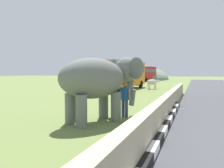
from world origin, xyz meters
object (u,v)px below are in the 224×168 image
object	(u,v)px
bus_orange	(125,73)
cow_near	(152,82)
elephant	(101,79)
person_handler	(125,97)
bus_white	(132,73)
bus_red	(145,73)

from	to	relation	value
bus_orange	cow_near	world-z (taller)	bus_orange
elephant	cow_near	world-z (taller)	elephant
person_handler	bus_orange	bearing A→B (deg)	17.85
bus_white	cow_near	distance (m)	12.55
elephant	cow_near	xyz separation A→B (m)	(18.29, 1.20, -0.95)
elephant	person_handler	size ratio (longest dim) A/B	2.39
bus_orange	bus_red	world-z (taller)	same
bus_orange	bus_red	xyz separation A→B (m)	(24.45, 2.81, -0.00)
elephant	bus_white	distance (m)	30.16
bus_orange	bus_red	distance (m)	24.61
elephant	bus_red	size ratio (longest dim) A/B	0.46
elephant	person_handler	distance (m)	1.64
bus_orange	cow_near	xyz separation A→B (m)	(1.17, -3.22, -1.21)
person_handler	bus_white	xyz separation A→B (m)	(28.16, 7.79, 1.15)
elephant	bus_white	xyz separation A→B (m)	(29.32, 7.07, 0.26)
elephant	bus_red	world-z (taller)	bus_red
bus_white	bus_red	distance (m)	12.25
elephant	bus_red	distance (m)	42.20
bus_red	elephant	bearing A→B (deg)	-170.13
bus_orange	bus_white	world-z (taller)	same
elephant	bus_white	world-z (taller)	bus_white
elephant	bus_orange	xyz separation A→B (m)	(17.12, 4.42, 0.26)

